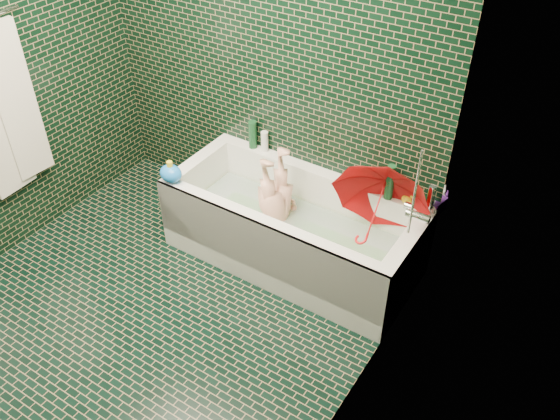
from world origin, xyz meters
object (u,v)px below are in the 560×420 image
Objects in this scene: bathtub at (292,235)px; rubber_duck at (408,199)px; umbrella at (376,210)px; bath_toy at (171,173)px; child at (278,216)px.

rubber_duck is at bearing 26.28° from bathtub.
bath_toy is at bearing -169.30° from umbrella.
umbrella reaches higher than rubber_duck.
rubber_duck is (0.66, 0.33, 0.38)m from bathtub.
bath_toy is (-1.43, -0.63, 0.03)m from rubber_duck.
rubber_duck is 1.56m from bath_toy.
umbrella is at bearing -129.48° from rubber_duck.
bathtub is 0.92m from bath_toy.
bathtub is 0.83m from rubber_duck.
rubber_duck is 0.56× the size of bath_toy.
bathtub is at bearing 39.05° from bath_toy.
bath_toy reaches higher than child.
bath_toy is (-0.63, -0.32, 0.31)m from child.
bath_toy is at bearing -53.99° from child.
umbrella is 1.37m from bath_toy.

